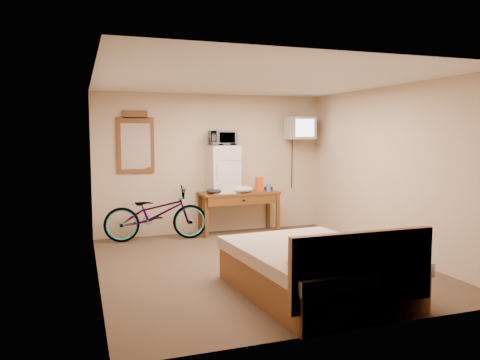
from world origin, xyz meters
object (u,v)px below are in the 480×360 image
at_px(crt_television, 300,128).
at_px(bicycle, 156,214).
at_px(blue_cup, 269,187).
at_px(wall_mirror, 136,143).
at_px(microwave, 223,138).
at_px(desk, 240,198).
at_px(bed, 316,270).
at_px(mini_fridge, 223,169).

bearing_deg(crt_television, bicycle, -178.26).
xyz_separation_m(blue_cup, wall_mirror, (-2.33, 0.31, 0.82)).
relative_size(microwave, blue_cup, 3.50).
bearing_deg(desk, microwave, 166.60).
height_order(crt_television, bed, crt_television).
height_order(desk, mini_fridge, mini_fridge).
distance_m(desk, microwave, 1.12).
bearing_deg(blue_cup, mini_fridge, 172.60).
relative_size(desk, bicycle, 0.84).
relative_size(bicycle, bed, 0.81).
xyz_separation_m(blue_cup, bed, (-0.81, -3.33, -0.52)).
xyz_separation_m(crt_television, wall_mirror, (-2.98, 0.25, -0.26)).
height_order(mini_fridge, bicycle, mini_fridge).
relative_size(blue_cup, bicycle, 0.08).
xyz_separation_m(blue_cup, bicycle, (-2.05, -0.02, -0.37)).
height_order(desk, crt_television, crt_television).
xyz_separation_m(blue_cup, crt_television, (0.65, 0.06, 1.08)).
relative_size(mini_fridge, bicycle, 0.49).
distance_m(mini_fridge, bed, 3.55).
relative_size(mini_fridge, blue_cup, 6.14).
height_order(blue_cup, bicycle, bicycle).
distance_m(microwave, bicycle, 1.76).
bearing_deg(microwave, wall_mirror, 179.57).
bearing_deg(blue_cup, wall_mirror, 172.32).
relative_size(mini_fridge, bed, 0.39).
height_order(desk, wall_mirror, wall_mirror).
height_order(microwave, bicycle, microwave).
distance_m(microwave, crt_television, 1.49).
relative_size(microwave, crt_television, 0.80).
xyz_separation_m(microwave, crt_television, (1.48, -0.05, 0.18)).
distance_m(mini_fridge, crt_television, 1.65).
bearing_deg(blue_cup, microwave, 172.59).
bearing_deg(bicycle, crt_television, -84.43).
distance_m(blue_cup, crt_television, 1.26).
height_order(microwave, crt_television, crt_television).
relative_size(microwave, bed, 0.22).
bearing_deg(bicycle, wall_mirror, 43.57).
bearing_deg(microwave, bicycle, -166.63).
xyz_separation_m(desk, microwave, (-0.29, 0.07, 1.08)).
distance_m(blue_cup, bed, 3.47).
xyz_separation_m(mini_fridge, bed, (0.03, -3.44, -0.87)).
distance_m(microwave, bed, 3.73).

